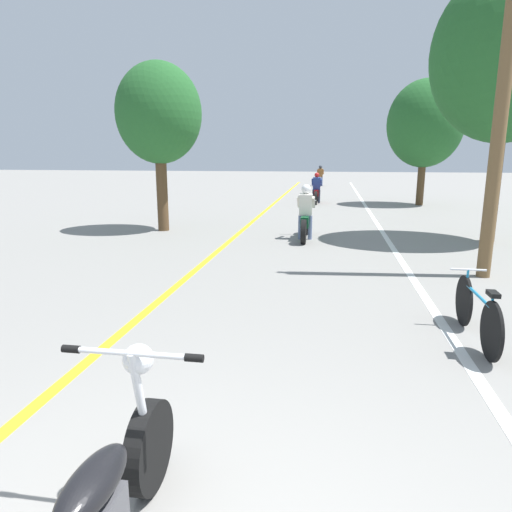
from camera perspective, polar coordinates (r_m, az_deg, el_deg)
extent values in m
cube|color=yellow|center=(14.25, -1.26, 3.63)|extent=(0.14, 48.00, 0.01)
cube|color=white|center=(14.11, 15.43, 3.08)|extent=(0.14, 48.00, 0.01)
cylinder|color=brown|center=(9.32, 28.68, 19.03)|extent=(0.24, 0.24, 7.01)
cylinder|color=#513A23|center=(13.19, 27.69, 8.95)|extent=(0.32, 0.32, 3.42)
ellipsoid|color=#235B28|center=(13.39, 29.01, 21.17)|extent=(3.61, 3.25, 4.15)
cylinder|color=#513A23|center=(21.79, 19.95, 9.29)|extent=(0.32, 0.32, 2.50)
ellipsoid|color=#235B28|center=(21.81, 20.41, 15.26)|extent=(3.25, 2.93, 3.74)
cylinder|color=#513A23|center=(13.80, -11.68, 8.47)|extent=(0.32, 0.32, 2.59)
ellipsoid|color=#235B28|center=(13.81, -12.07, 17.07)|extent=(2.46, 2.21, 2.82)
cylinder|color=black|center=(3.39, -13.18, -22.18)|extent=(0.12, 0.62, 0.62)
ellipsoid|color=black|center=(2.71, -19.73, -25.19)|extent=(0.24, 0.62, 0.18)
cylinder|color=silver|center=(3.12, -14.19, -17.35)|extent=(0.06, 0.23, 0.77)
cylinder|color=silver|center=(2.88, -15.32, -11.66)|extent=(0.78, 0.04, 0.04)
cylinder|color=black|center=(3.05, -22.10, -10.72)|extent=(0.11, 0.05, 0.05)
cylinder|color=black|center=(2.74, -7.73, -12.52)|extent=(0.11, 0.05, 0.05)
sphere|color=silver|center=(2.98, -14.50, -12.39)|extent=(0.19, 0.19, 0.19)
cylinder|color=black|center=(13.02, 6.35, 4.07)|extent=(0.12, 0.62, 0.62)
cylinder|color=black|center=(11.60, 5.97, 3.04)|extent=(0.12, 0.62, 0.62)
cube|color=#0C4723|center=(12.28, 6.19, 4.41)|extent=(0.20, 0.92, 0.28)
cylinder|color=silver|center=(12.84, 6.40, 6.93)|extent=(0.50, 0.03, 0.03)
cylinder|color=slate|center=(12.26, 5.55, 3.58)|extent=(0.11, 0.11, 0.63)
cylinder|color=slate|center=(12.25, 6.77, 3.55)|extent=(0.11, 0.11, 0.63)
cube|color=silver|center=(12.21, 6.23, 6.38)|extent=(0.34, 0.28, 0.59)
cylinder|color=silver|center=(12.37, 5.35, 6.75)|extent=(0.08, 0.47, 0.36)
cylinder|color=silver|center=(12.35, 7.21, 6.69)|extent=(0.08, 0.47, 0.36)
sphere|color=white|center=(12.21, 6.29, 8.32)|extent=(0.25, 0.25, 0.25)
cylinder|color=black|center=(22.34, 7.61, 7.55)|extent=(0.12, 0.60, 0.60)
cylinder|color=black|center=(20.86, 7.47, 7.20)|extent=(0.12, 0.60, 0.60)
cube|color=maroon|center=(21.59, 7.56, 7.85)|extent=(0.20, 0.95, 0.28)
cylinder|color=silver|center=(22.20, 7.65, 9.20)|extent=(0.50, 0.03, 0.03)
cylinder|color=#282D3D|center=(21.56, 7.19, 7.40)|extent=(0.11, 0.11, 0.62)
cylinder|color=#282D3D|center=(21.55, 7.89, 7.38)|extent=(0.11, 0.11, 0.62)
cube|color=navy|center=(21.54, 7.59, 8.96)|extent=(0.34, 0.28, 0.58)
cylinder|color=navy|center=(21.70, 7.07, 9.15)|extent=(0.08, 0.46, 0.36)
cylinder|color=navy|center=(21.69, 8.14, 9.12)|extent=(0.08, 0.46, 0.36)
sphere|color=#B21919|center=(21.56, 7.62, 10.01)|extent=(0.22, 0.22, 0.22)
cylinder|color=black|center=(34.11, 8.05, 9.28)|extent=(0.12, 0.66, 0.66)
cylinder|color=black|center=(32.74, 7.99, 9.15)|extent=(0.12, 0.66, 0.66)
cube|color=silver|center=(33.41, 8.03, 9.53)|extent=(0.20, 0.88, 0.28)
cylinder|color=silver|center=(33.98, 8.08, 10.41)|extent=(0.50, 0.03, 0.03)
cylinder|color=slate|center=(33.38, 7.79, 9.21)|extent=(0.11, 0.11, 0.65)
cylinder|color=slate|center=(33.37, 8.24, 9.20)|extent=(0.11, 0.11, 0.65)
cube|color=brown|center=(33.37, 8.05, 10.26)|extent=(0.34, 0.28, 0.60)
cylinder|color=brown|center=(33.54, 7.71, 10.38)|extent=(0.08, 0.47, 0.36)
cylinder|color=brown|center=(33.53, 8.41, 10.36)|extent=(0.08, 0.47, 0.36)
sphere|color=#2D333D|center=(33.40, 8.07, 10.96)|extent=(0.24, 0.24, 0.24)
cylinder|color=black|center=(6.64, 24.55, -5.09)|extent=(0.04, 0.67, 0.67)
cylinder|color=black|center=(5.66, 27.37, -8.36)|extent=(0.04, 0.67, 0.67)
cylinder|color=#197FB2|center=(6.08, 26.05, -4.51)|extent=(0.04, 0.87, 0.04)
cylinder|color=#197FB2|center=(5.67, 27.33, -6.18)|extent=(0.03, 0.03, 0.40)
cube|color=black|center=(5.61, 27.54, -4.23)|extent=(0.10, 0.20, 0.05)
cylinder|color=#197FB2|center=(6.54, 24.83, -3.40)|extent=(0.03, 0.03, 0.44)
cylinder|color=silver|center=(6.49, 25.01, -1.55)|extent=(0.44, 0.03, 0.03)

